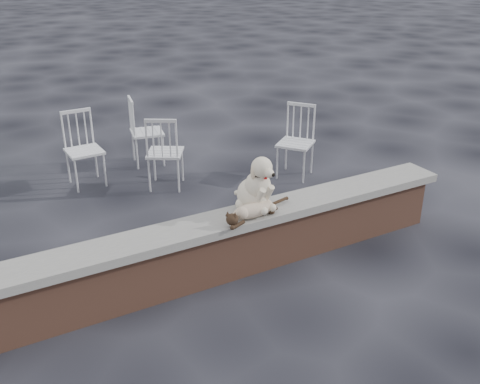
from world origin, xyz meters
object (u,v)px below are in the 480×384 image
dog (253,181)px  chair_e (147,131)px  chair_b (84,150)px  chair_d (296,142)px  chair_c (165,151)px  cat (253,209)px

dog → chair_e: dog is taller
chair_b → chair_e: (0.95, 0.33, 0.00)m
chair_e → chair_d: size_ratio=1.00×
chair_d → chair_c: bearing=-145.3°
chair_e → chair_d: 2.05m
dog → chair_b: bearing=97.3°
cat → chair_d: (1.66, 1.75, -0.19)m
dog → chair_e: size_ratio=0.59×
chair_b → chair_d: same height
cat → chair_e: chair_e is taller
chair_b → chair_d: size_ratio=1.00×
chair_b → cat: bearing=-75.9°
cat → chair_d: 2.42m
dog → chair_d: (1.58, 1.60, -0.39)m
cat → chair_d: size_ratio=0.99×
chair_b → chair_e: size_ratio=1.00×
dog → cat: size_ratio=0.59×
cat → chair_b: chair_b is taller
chair_c → dog: bearing=121.7°
chair_b → chair_d: bearing=-25.0°
dog → chair_c: bearing=79.5°
chair_b → chair_e: bearing=17.2°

